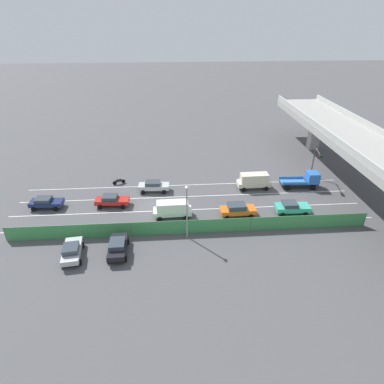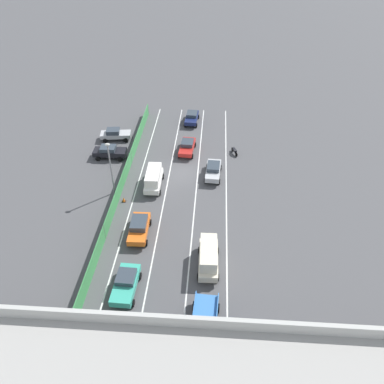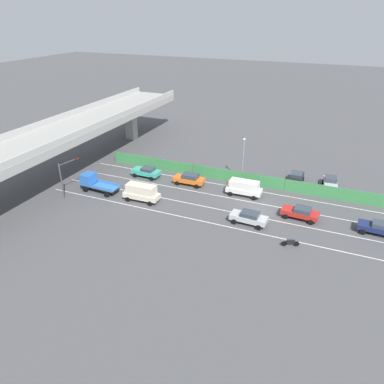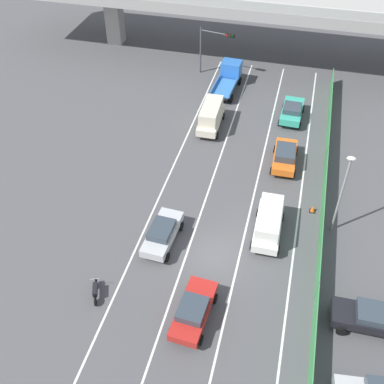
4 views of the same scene
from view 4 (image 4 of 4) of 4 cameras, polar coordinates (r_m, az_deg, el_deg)
name	(u,v)px [view 4 (image 4 of 4)]	position (r m, az deg, el deg)	size (l,w,h in m)	color
ground_plane	(213,256)	(32.44, 2.53, -7.85)	(300.00, 300.00, 0.00)	#4C4C4F
lane_line_left_edge	(161,194)	(36.89, -3.84, -0.24)	(0.14, 46.38, 0.01)	silver
lane_line_mid_left	(205,202)	(36.17, 1.56, -1.19)	(0.14, 46.38, 0.01)	silver
lane_line_mid_right	(250,210)	(35.79, 7.13, -2.16)	(0.14, 46.38, 0.01)	silver
lane_line_right_edge	(298,218)	(35.77, 12.77, -3.12)	(0.14, 46.38, 0.01)	silver
elevated_overpass	(277,4)	(54.30, 10.26, 21.59)	(58.73, 8.60, 7.88)	#A09E99
green_fence	(322,213)	(35.26, 15.60, -2.52)	(0.10, 42.48, 1.81)	#3D8E4C
car_taxi_teal	(292,111)	(45.75, 12.10, 9.63)	(2.18, 4.40, 1.60)	teal
car_van_white	(269,222)	(33.35, 9.34, -3.60)	(2.06, 4.85, 2.17)	silver
car_van_cream	(211,115)	(43.39, 2.33, 9.33)	(2.08, 4.92, 2.35)	beige
car_sedan_silver	(162,233)	(32.69, -3.65, -5.01)	(2.12, 4.50, 1.59)	#B7BABC
car_taxi_orange	(285,156)	(39.81, 11.25, 4.36)	(2.11, 4.53, 1.68)	orange
car_sedan_red	(193,310)	(28.79, 0.18, -14.21)	(2.25, 4.57, 1.53)	red
flatbed_truck_blue	(229,76)	(50.00, 4.53, 13.90)	(2.47, 5.59, 2.40)	black
motorcycle	(95,291)	(30.70, -11.69, -11.68)	(0.89, 1.86, 0.93)	black
parked_sedan_dark	(370,317)	(30.32, 20.82, -14.10)	(4.32, 2.10, 1.63)	black
traffic_light	(213,43)	(51.16, 2.54, 17.70)	(3.78, 0.98, 5.09)	#47474C
street_lamp	(343,187)	(32.83, 17.93, 0.54)	(0.60, 0.36, 6.68)	gray
traffic_cone	(313,209)	(36.36, 14.52, -1.96)	(0.47, 0.47, 0.62)	orange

